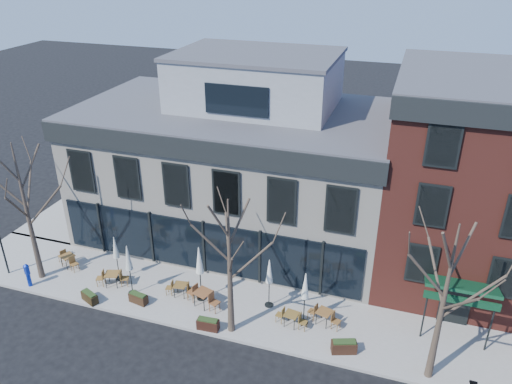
% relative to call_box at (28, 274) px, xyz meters
% --- Properties ---
extents(ground, '(120.00, 120.00, 0.00)m').
position_rel_call_box_xyz_m(ground, '(8.53, 4.08, -0.90)').
color(ground, black).
rests_on(ground, ground).
extents(sidewalk_front, '(33.50, 4.70, 0.15)m').
position_rel_call_box_xyz_m(sidewalk_front, '(11.78, 1.93, -0.82)').
color(sidewalk_front, gray).
rests_on(sidewalk_front, ground).
extents(sidewalk_side, '(4.50, 12.00, 0.15)m').
position_rel_call_box_xyz_m(sidewalk_side, '(-2.72, 10.08, -0.82)').
color(sidewalk_side, gray).
rests_on(sidewalk_side, ground).
extents(corner_building, '(18.39, 10.39, 11.10)m').
position_rel_call_box_xyz_m(corner_building, '(8.61, 9.15, 3.82)').
color(corner_building, beige).
rests_on(corner_building, ground).
extents(red_brick_building, '(8.20, 11.78, 11.18)m').
position_rel_call_box_xyz_m(red_brick_building, '(21.53, 9.06, 4.74)').
color(red_brick_building, maroon).
rests_on(red_brick_building, ground).
extents(tree_corner, '(3.93, 3.98, 7.92)m').
position_rel_call_box_xyz_m(tree_corner, '(0.05, 0.88, 3.35)').
color(tree_corner, '#382B21').
rests_on(tree_corner, sidewalk_front).
extents(tree_mid, '(3.50, 3.55, 7.04)m').
position_rel_call_box_xyz_m(tree_mid, '(11.55, 0.18, 2.89)').
color(tree_mid, '#382B21').
rests_on(tree_mid, sidewalk_front).
extents(tree_right, '(3.72, 3.77, 7.48)m').
position_rel_call_box_xyz_m(tree_right, '(20.55, 0.18, 3.12)').
color(tree_right, '#382B21').
rests_on(tree_right, sidewalk_front).
extents(sign_pole, '(0.50, 0.10, 3.40)m').
position_rel_call_box_xyz_m(sign_pole, '(-1.97, 0.58, 1.18)').
color(sign_pole, black).
rests_on(sign_pole, sidewalk_front).
extents(call_box, '(0.28, 0.28, 1.42)m').
position_rel_call_box_xyz_m(call_box, '(0.00, 0.00, 0.00)').
color(call_box, '#0B2292').
rests_on(call_box, sidewalk_front).
extents(cafe_set_0, '(1.72, 1.04, 0.89)m').
position_rel_call_box_xyz_m(cafe_set_0, '(0.86, 2.18, -0.29)').
color(cafe_set_0, brown).
rests_on(cafe_set_0, sidewalk_front).
extents(cafe_set_1, '(1.81, 0.96, 0.93)m').
position_rel_call_box_xyz_m(cafe_set_1, '(4.24, 1.44, -0.27)').
color(cafe_set_1, brown).
rests_on(cafe_set_1, sidewalk_front).
extents(cafe_set_2, '(1.63, 0.73, 0.84)m').
position_rel_call_box_xyz_m(cafe_set_2, '(8.09, 1.79, -0.32)').
color(cafe_set_2, brown).
rests_on(cafe_set_2, sidewalk_front).
extents(cafe_set_3, '(2.03, 1.06, 1.04)m').
position_rel_call_box_xyz_m(cafe_set_3, '(9.55, 1.42, -0.21)').
color(cafe_set_3, brown).
rests_on(cafe_set_3, sidewalk_front).
extents(cafe_set_4, '(1.65, 0.74, 0.85)m').
position_rel_call_box_xyz_m(cafe_set_4, '(14.17, 1.37, -0.31)').
color(cafe_set_4, brown).
rests_on(cafe_set_4, sidewalk_front).
extents(cafe_set_5, '(1.76, 0.90, 0.90)m').
position_rel_call_box_xyz_m(cafe_set_5, '(15.64, 1.99, -0.28)').
color(cafe_set_5, brown).
rests_on(cafe_set_5, sidewalk_front).
extents(umbrella_0, '(0.43, 0.43, 2.66)m').
position_rel_call_box_xyz_m(umbrella_0, '(4.23, 2.06, 1.13)').
color(umbrella_0, black).
rests_on(umbrella_0, sidewalk_front).
extents(umbrella_1, '(0.47, 0.47, 2.95)m').
position_rel_call_box_xyz_m(umbrella_1, '(5.61, 1.14, 1.34)').
color(umbrella_1, black).
rests_on(umbrella_1, sidewalk_front).
extents(umbrella_2, '(0.50, 0.50, 3.13)m').
position_rel_call_box_xyz_m(umbrella_2, '(9.23, 1.89, 1.46)').
color(umbrella_2, black).
rests_on(umbrella_2, sidewalk_front).
extents(umbrella_3, '(0.45, 0.45, 2.78)m').
position_rel_call_box_xyz_m(umbrella_3, '(12.72, 2.45, 1.22)').
color(umbrella_3, black).
rests_on(umbrella_3, sidewalk_front).
extents(umbrella_4, '(0.46, 0.46, 2.91)m').
position_rel_call_box_xyz_m(umbrella_4, '(14.69, 1.73, 1.30)').
color(umbrella_4, black).
rests_on(umbrella_4, sidewalk_front).
extents(planter_0, '(1.07, 0.75, 0.56)m').
position_rel_call_box_xyz_m(planter_0, '(3.86, -0.12, -0.47)').
color(planter_0, black).
rests_on(planter_0, sidewalk_front).
extents(planter_1, '(1.05, 0.57, 0.56)m').
position_rel_call_box_xyz_m(planter_1, '(6.29, 0.58, -0.47)').
color(planter_1, black).
rests_on(planter_1, sidewalk_front).
extents(planter_2, '(1.08, 0.48, 0.59)m').
position_rel_call_box_xyz_m(planter_2, '(10.46, -0.12, -0.46)').
color(planter_2, black).
rests_on(planter_2, sidewalk_front).
extents(planter_3, '(1.22, 0.80, 0.63)m').
position_rel_call_box_xyz_m(planter_3, '(16.87, 0.41, -0.43)').
color(planter_3, black).
rests_on(planter_3, sidewalk_front).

